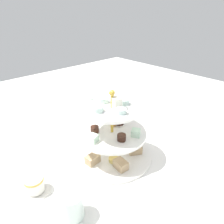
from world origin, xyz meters
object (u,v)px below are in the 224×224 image
Objects in this scene: water_glass_short_left at (72,205)px; teacup_with_saucer at (35,185)px; water_glass_tall_right at (95,109)px; tiered_serving_stand at (112,138)px; butter_knife_left at (177,133)px; butter_knife_right at (32,146)px.

water_glass_short_left is 0.15m from teacup_with_saucer.
teacup_with_saucer is (0.22, -0.41, -0.04)m from water_glass_tall_right.
water_glass_tall_right is at bearing 154.44° from tiered_serving_stand.
butter_knife_left and butter_knife_right have the same top height.
water_glass_short_left is at bearing -45.68° from water_glass_tall_right.
water_glass_short_left is at bearing 55.03° from butter_knife_right.
tiered_serving_stand is 0.34m from butter_knife_left.
water_glass_short_left is (0.11, -0.25, -0.04)m from tiered_serving_stand.
tiered_serving_stand reaches higher than butter_knife_left.
tiered_serving_stand reaches higher than water_glass_tall_right.
water_glass_short_left is (0.36, -0.37, -0.03)m from water_glass_tall_right.
butter_knife_left is (0.09, 0.31, -0.08)m from tiered_serving_stand.
water_glass_short_left reaches higher than teacup_with_saucer.
water_glass_tall_right is 0.40m from butter_knife_left.
butter_knife_right is at bearing -142.63° from tiered_serving_stand.
water_glass_short_left is 0.86× the size of teacup_with_saucer.
butter_knife_right is (-0.35, -0.51, 0.00)m from butter_knife_left.
teacup_with_saucer is at bearing -62.19° from water_glass_tall_right.
water_glass_tall_right is (-0.25, 0.12, -0.01)m from tiered_serving_stand.
teacup_with_saucer is 0.53× the size of butter_knife_left.
butter_knife_left is at bearing 78.43° from teacup_with_saucer.
teacup_with_saucer is (-0.03, -0.29, -0.06)m from tiered_serving_stand.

